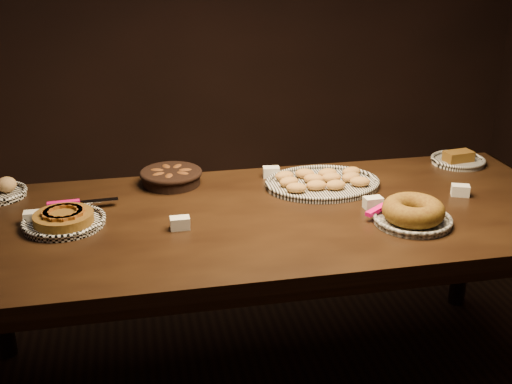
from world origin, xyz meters
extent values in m
plane|color=black|center=(0.00, 0.00, 0.00)|extent=(5.00, 5.00, 0.00)
cube|color=black|center=(0.00, 0.00, 0.72)|extent=(2.40, 1.00, 0.05)
cylinder|color=black|center=(1.08, 0.38, 0.35)|extent=(0.08, 0.08, 0.70)
torus|color=white|center=(-0.74, 0.04, 0.77)|extent=(0.30, 0.30, 0.02)
cylinder|color=#523410|center=(-0.74, 0.04, 0.78)|extent=(0.23, 0.23, 0.03)
cube|color=#622F10|center=(-0.68, 0.05, 0.80)|extent=(0.03, 0.07, 0.01)
cube|color=#622F10|center=(-0.69, 0.08, 0.80)|extent=(0.06, 0.07, 0.01)
cube|color=#622F10|center=(-0.71, 0.10, 0.80)|extent=(0.08, 0.05, 0.01)
cube|color=#622F10|center=(-0.74, 0.10, 0.80)|extent=(0.07, 0.03, 0.01)
cube|color=#622F10|center=(-0.77, 0.09, 0.80)|extent=(0.07, 0.06, 0.01)
cube|color=#622F10|center=(-0.79, 0.07, 0.80)|extent=(0.05, 0.08, 0.01)
cube|color=#622F10|center=(-0.79, 0.04, 0.80)|extent=(0.03, 0.07, 0.01)
cube|color=#622F10|center=(-0.78, 0.01, 0.80)|extent=(0.06, 0.07, 0.01)
cube|color=#622F10|center=(-0.76, -0.01, 0.80)|extent=(0.08, 0.05, 0.01)
cube|color=#622F10|center=(-0.73, -0.01, 0.80)|extent=(0.07, 0.03, 0.01)
cube|color=#622F10|center=(-0.70, -0.01, 0.80)|extent=(0.07, 0.06, 0.01)
cube|color=#622F10|center=(-0.68, 0.02, 0.80)|extent=(0.05, 0.08, 0.01)
cube|color=#FE0C84|center=(-0.75, 0.18, 0.78)|extent=(0.12, 0.03, 0.02)
cube|color=silver|center=(-0.62, 0.19, 0.78)|extent=(0.15, 0.04, 0.00)
torus|color=black|center=(0.30, 0.23, 0.77)|extent=(0.39, 0.39, 0.02)
ellipsoid|color=#955D2B|center=(0.16, 0.15, 0.78)|extent=(0.09, 0.07, 0.04)
ellipsoid|color=#955D2B|center=(0.25, 0.17, 0.78)|extent=(0.09, 0.06, 0.04)
ellipsoid|color=#955D2B|center=(0.33, 0.15, 0.78)|extent=(0.09, 0.06, 0.04)
ellipsoid|color=#955D2B|center=(0.44, 0.17, 0.78)|extent=(0.10, 0.08, 0.04)
ellipsoid|color=#955D2B|center=(0.15, 0.23, 0.78)|extent=(0.09, 0.07, 0.04)
ellipsoid|color=#955D2B|center=(0.26, 0.24, 0.78)|extent=(0.10, 0.08, 0.04)
ellipsoid|color=#955D2B|center=(0.34, 0.24, 0.78)|extent=(0.08, 0.05, 0.04)
ellipsoid|color=#955D2B|center=(0.42, 0.23, 0.78)|extent=(0.10, 0.08, 0.04)
ellipsoid|color=#955D2B|center=(0.15, 0.30, 0.78)|extent=(0.09, 0.07, 0.04)
ellipsoid|color=#955D2B|center=(0.24, 0.31, 0.78)|extent=(0.09, 0.07, 0.04)
ellipsoid|color=#955D2B|center=(0.34, 0.29, 0.78)|extent=(0.09, 0.06, 0.04)
ellipsoid|color=#955D2B|center=(0.45, 0.29, 0.78)|extent=(0.09, 0.07, 0.04)
torus|color=black|center=(0.51, -0.19, 0.77)|extent=(0.29, 0.29, 0.02)
torus|color=brown|center=(0.51, -0.19, 0.80)|extent=(0.28, 0.28, 0.08)
cube|color=#FE0C84|center=(0.40, -0.12, 0.78)|extent=(0.11, 0.09, 0.02)
cube|color=silver|center=(0.51, -0.04, 0.78)|extent=(0.14, 0.12, 0.00)
cylinder|color=black|center=(-0.32, 0.38, 0.78)|extent=(0.26, 0.26, 0.06)
torus|color=black|center=(-0.32, 0.38, 0.80)|extent=(0.26, 0.26, 0.02)
ellipsoid|color=#33170A|center=(-0.26, 0.38, 0.80)|extent=(0.08, 0.05, 0.04)
ellipsoid|color=#33170A|center=(-0.29, 0.43, 0.80)|extent=(0.08, 0.09, 0.04)
ellipsoid|color=#33170A|center=(-0.34, 0.44, 0.80)|extent=(0.06, 0.09, 0.04)
ellipsoid|color=#33170A|center=(-0.38, 0.40, 0.80)|extent=(0.09, 0.07, 0.04)
ellipsoid|color=#33170A|center=(-0.37, 0.35, 0.80)|extent=(0.09, 0.07, 0.04)
ellipsoid|color=#33170A|center=(-0.33, 0.32, 0.80)|extent=(0.06, 0.09, 0.04)
ellipsoid|color=#33170A|center=(-0.27, 0.34, 0.80)|extent=(0.09, 0.08, 0.04)
ellipsoid|color=tan|center=(-0.98, 0.39, 0.79)|extent=(0.08, 0.08, 0.06)
torus|color=black|center=(1.00, 0.38, 0.77)|extent=(0.25, 0.25, 0.02)
cube|color=#523410|center=(1.00, 0.38, 0.78)|extent=(0.14, 0.09, 0.05)
cube|color=white|center=(-0.33, -0.07, 0.77)|extent=(0.07, 0.05, 0.04)
cube|color=white|center=(0.11, 0.38, 0.77)|extent=(0.07, 0.05, 0.04)
cube|color=white|center=(0.42, -0.03, 0.77)|extent=(0.07, 0.05, 0.04)
cube|color=white|center=(-0.84, 0.09, 0.77)|extent=(0.07, 0.05, 0.04)
cube|color=white|center=(0.81, 0.02, 0.77)|extent=(0.08, 0.07, 0.04)
camera|label=1|loc=(-0.47, -2.17, 1.73)|focal=45.00mm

